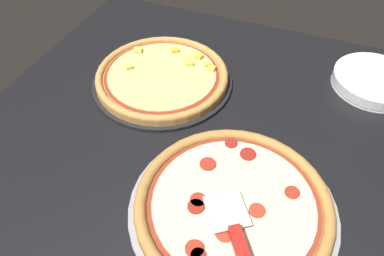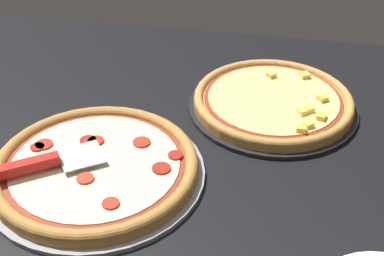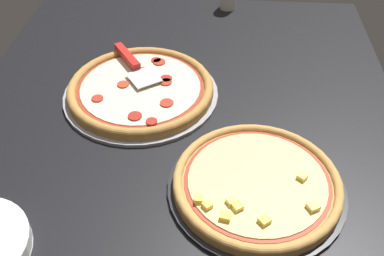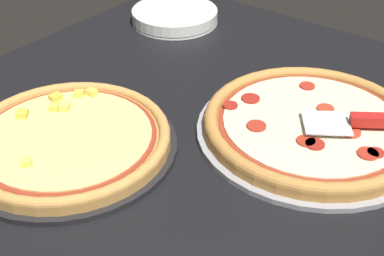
% 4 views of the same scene
% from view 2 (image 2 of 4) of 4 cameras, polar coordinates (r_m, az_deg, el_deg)
% --- Properties ---
extents(ground_plane, '(1.35, 1.17, 0.04)m').
position_cam_2_polar(ground_plane, '(1.16, -5.53, -2.37)').
color(ground_plane, black).
extents(pizza_pan_front, '(0.43, 0.43, 0.01)m').
position_cam_2_polar(pizza_pan_front, '(1.07, -10.15, -4.82)').
color(pizza_pan_front, '#939399').
rests_on(pizza_pan_front, ground_plane).
extents(pizza_front, '(0.40, 0.40, 0.03)m').
position_cam_2_polar(pizza_front, '(1.06, -10.25, -4.02)').
color(pizza_front, '#B77F3D').
rests_on(pizza_front, pizza_pan_front).
extents(pizza_pan_back, '(0.39, 0.39, 0.01)m').
position_cam_2_polar(pizza_pan_back, '(1.26, 8.56, 2.22)').
color(pizza_pan_back, black).
rests_on(pizza_pan_back, ground_plane).
extents(pizza_back, '(0.37, 0.37, 0.03)m').
position_cam_2_polar(pizza_back, '(1.25, 8.66, 2.95)').
color(pizza_back, '#C68E47').
rests_on(pizza_back, pizza_pan_back).
extents(serving_spatula, '(0.21, 0.17, 0.02)m').
position_cam_2_polar(serving_spatula, '(1.05, -16.43, -3.77)').
color(serving_spatula, silver).
rests_on(serving_spatula, pizza_front).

